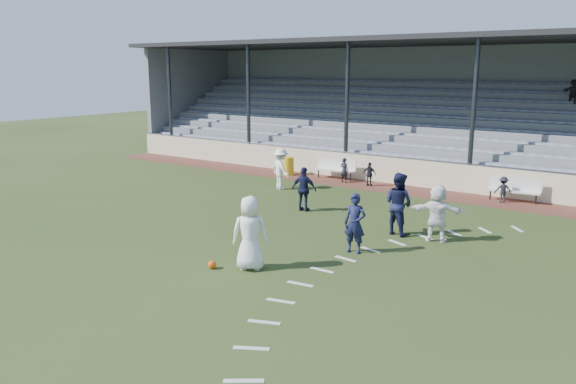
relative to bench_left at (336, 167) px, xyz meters
The scene contains 18 objects.
ground 11.40m from the bench_left, 74.03° to the right, with size 90.00×90.00×0.00m, color #2A3A17.
cinder_track 3.22m from the bench_left, ahead, with size 34.00×2.00×0.02m, color #532A21.
retaining_wall 3.19m from the bench_left, 10.86° to the left, with size 34.00×0.18×1.20m, color beige.
bench_left is the anchor object (origin of this frame).
bench_right 8.16m from the bench_left, ahead, with size 2.03×0.67×0.95m.
trash_bin 2.48m from the bench_left, 168.89° to the right, with size 0.55×0.55×0.88m, color gold.
football 13.02m from the bench_left, 74.28° to the right, with size 0.23×0.23×0.23m, color #D64D0C.
player_white_lead 12.72m from the bench_left, 69.92° to the right, with size 0.97×0.63×1.98m, color white.
player_navy_lead 10.95m from the bench_left, 56.91° to the right, with size 0.63×0.42×1.74m, color #141838.
player_navy_mid 9.16m from the bench_left, 47.26° to the right, with size 0.97×0.76×2.00m, color #141838.
player_white_wing 3.46m from the bench_left, 103.84° to the right, with size 1.16×0.67×1.80m, color white.
player_navy_wing 6.34m from the bench_left, 70.40° to the right, with size 0.97×0.40×1.65m, color #141838.
player_white_back 10.09m from the bench_left, 41.91° to the right, with size 1.66×0.53×1.79m, color white.
sub_left_near 0.93m from the bench_left, 34.68° to the right, with size 0.42×0.27×1.15m, color black.
sub_left_far 2.16m from the bench_left, 15.20° to the right, with size 0.63×0.26×1.07m, color black.
sub_right 7.85m from the bench_left, ahead, with size 0.67×0.38×1.03m, color black.
grandstand 6.38m from the bench_left, 59.44° to the left, with size 34.60×9.00×6.61m.
penalty_arc 13.15m from the bench_left, 56.47° to the right, with size 3.89×14.63×0.01m.
Camera 1 is at (10.14, -11.98, 5.22)m, focal length 35.00 mm.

